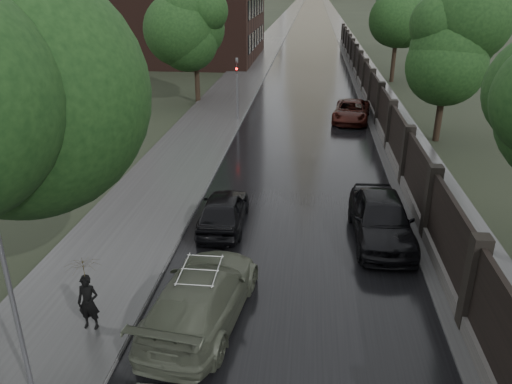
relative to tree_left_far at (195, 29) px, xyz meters
name	(u,v)px	position (x,y,z in m)	size (l,w,h in m)	color
road	(313,5)	(8.00, 160.00, -5.23)	(8.00, 420.00, 0.02)	black
sidewalk_left	(297,5)	(2.00, 160.00, -5.16)	(4.00, 420.00, 0.16)	#2D2D2D
verge_right	(328,5)	(13.50, 160.00, -5.20)	(3.00, 420.00, 0.08)	#2D2D2D
fence_right	(368,87)	(12.60, 2.01, -4.23)	(0.45, 75.72, 2.70)	#383533
tree_left_far	(195,29)	(0.00, 0.00, 0.00)	(4.25, 4.25, 7.39)	black
tree_right_b	(449,51)	(15.50, -8.00, -0.29)	(4.08, 4.08, 7.01)	black
tree_right_c	(397,24)	(15.50, 10.00, -0.29)	(4.08, 4.08, 7.01)	black
lamp_post	(11,295)	(2.60, -28.50, -2.57)	(0.25, 0.12, 5.11)	#59595E
traffic_light	(237,84)	(3.70, -5.01, -2.84)	(0.16, 0.32, 4.00)	#59595E
volga_sedan	(201,296)	(5.69, -25.44, -4.48)	(2.13, 5.24, 1.52)	#44493A
hatchback_left	(223,210)	(5.33, -19.95, -4.57)	(1.60, 3.97, 1.35)	black
car_right_near	(381,218)	(10.93, -20.32, -4.41)	(1.95, 4.86, 1.66)	black
car_right_far	(351,111)	(10.98, -4.22, -4.59)	(2.17, 4.71, 1.31)	black
pedestrian_umbrella	(84,274)	(2.97, -26.23, -3.50)	(0.89, 0.90, 2.38)	black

